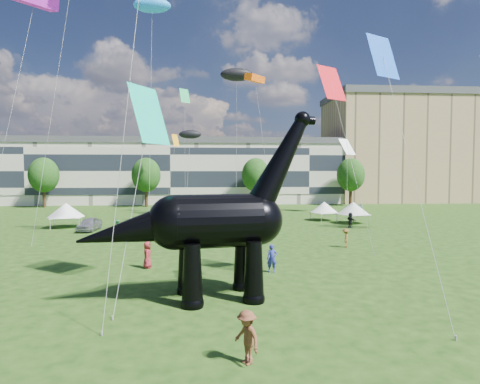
{
  "coord_description": "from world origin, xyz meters",
  "views": [
    {
      "loc": [
        -0.26,
        -20.72,
        6.51
      ],
      "look_at": [
        1.82,
        8.0,
        5.0
      ],
      "focal_mm": 30.0,
      "sensor_mm": 36.0,
      "label": 1
    }
  ],
  "objects": [
    {
      "name": "kites",
      "position": [
        -1.65,
        22.17,
        19.52
      ],
      "size": [
        57.47,
        45.48,
        27.52
      ],
      "color": "red",
      "rests_on": "ground"
    },
    {
      "name": "gazebo_near",
      "position": [
        14.62,
        30.93,
        1.73
      ],
      "size": [
        4.43,
        4.43,
        2.46
      ],
      "rotation": [
        0.0,
        0.0,
        0.31
      ],
      "color": "white",
      "rests_on": "ground"
    },
    {
      "name": "tree_far_left",
      "position": [
        -30.0,
        53.0,
        6.29
      ],
      "size": [
        5.2,
        5.2,
        9.44
      ],
      "color": "#382314",
      "rests_on": "ground"
    },
    {
      "name": "visitors",
      "position": [
        -0.14,
        13.76,
        0.86
      ],
      "size": [
        49.0,
        45.85,
        1.83
      ],
      "color": "brown",
      "rests_on": "ground"
    },
    {
      "name": "car_white",
      "position": [
        0.22,
        27.21,
        0.83
      ],
      "size": [
        6.56,
        4.55,
        1.66
      ],
      "primitive_type": "imported",
      "rotation": [
        0.0,
        0.0,
        1.9
      ],
      "color": "silver",
      "rests_on": "ground"
    },
    {
      "name": "car_grey",
      "position": [
        -1.64,
        24.57,
        0.72
      ],
      "size": [
        4.59,
        2.27,
        1.45
      ],
      "primitive_type": "imported",
      "rotation": [
        0.0,
        0.0,
        1.4
      ],
      "color": "slate",
      "rests_on": "ground"
    },
    {
      "name": "ground",
      "position": [
        0.0,
        0.0,
        0.0
      ],
      "size": [
        220.0,
        220.0,
        0.0
      ],
      "primitive_type": "plane",
      "color": "#16330C",
      "rests_on": "ground"
    },
    {
      "name": "tree_mid_left",
      "position": [
        -12.0,
        53.0,
        6.29
      ],
      "size": [
        5.2,
        5.2,
        9.44
      ],
      "color": "#382314",
      "rests_on": "ground"
    },
    {
      "name": "gazebo_left",
      "position": [
        -16.96,
        26.59,
        1.99
      ],
      "size": [
        4.89,
        4.89,
        2.83
      ],
      "rotation": [
        0.0,
        0.0,
        0.23
      ],
      "color": "white",
      "rests_on": "ground"
    },
    {
      "name": "terrace_row",
      "position": [
        -8.0,
        62.0,
        6.0
      ],
      "size": [
        78.0,
        11.0,
        12.0
      ],
      "primitive_type": "cube",
      "color": "beige",
      "rests_on": "ground"
    },
    {
      "name": "gazebo_far",
      "position": [
        17.38,
        27.75,
        1.89
      ],
      "size": [
        4.88,
        4.88,
        2.69
      ],
      "rotation": [
        0.0,
        0.0,
        0.33
      ],
      "color": "silver",
      "rests_on": "ground"
    },
    {
      "name": "apartment_block",
      "position": [
        40.0,
        65.0,
        11.0
      ],
      "size": [
        28.0,
        18.0,
        22.0
      ],
      "primitive_type": "cube",
      "color": "tan",
      "rests_on": "ground"
    },
    {
      "name": "car_dark",
      "position": [
        -0.19,
        22.98,
        0.73
      ],
      "size": [
        3.44,
        5.41,
        1.46
      ],
      "primitive_type": "imported",
      "rotation": [
        0.0,
        0.0,
        -0.3
      ],
      "color": "#595960",
      "rests_on": "ground"
    },
    {
      "name": "tree_mid_right",
      "position": [
        8.0,
        53.0,
        6.29
      ],
      "size": [
        5.2,
        5.2,
        9.44
      ],
      "color": "#382314",
      "rests_on": "ground"
    },
    {
      "name": "tree_far_right",
      "position": [
        26.0,
        53.0,
        6.29
      ],
      "size": [
        5.2,
        5.2,
        9.44
      ],
      "color": "#382314",
      "rests_on": "ground"
    },
    {
      "name": "dinosaur_sculpture",
      "position": [
        -0.39,
        -0.47,
        3.79
      ],
      "size": [
        12.35,
        4.22,
        10.05
      ],
      "rotation": [
        0.0,
        0.0,
        0.17
      ],
      "color": "black",
      "rests_on": "ground"
    },
    {
      "name": "car_silver",
      "position": [
        -13.5,
        23.72,
        0.73
      ],
      "size": [
        1.95,
        4.36,
        1.46
      ],
      "primitive_type": "imported",
      "rotation": [
        0.0,
        0.0,
        -0.05
      ],
      "color": "#B5B5BA",
      "rests_on": "ground"
    }
  ]
}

